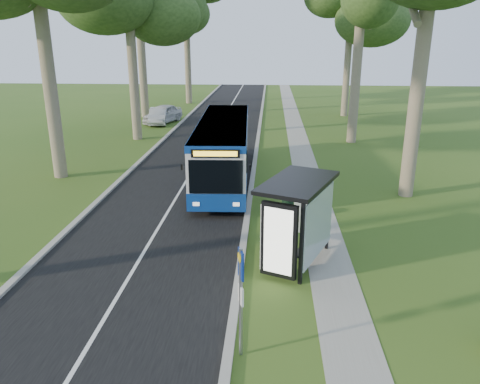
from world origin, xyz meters
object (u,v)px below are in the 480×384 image
object	(u,v)px
bus	(224,149)
litter_bin	(288,207)
bus_stop_sign	(241,291)
car_silver	(158,116)
bus_shelter	(303,210)
car_white	(163,114)

from	to	relation	value
bus	litter_bin	distance (m)	6.48
bus_stop_sign	litter_bin	distance (m)	9.27
bus	litter_bin	world-z (taller)	bus
car_silver	bus_shelter	bearing A→B (deg)	-75.93
litter_bin	bus	bearing A→B (deg)	120.45
bus_stop_sign	car_white	bearing A→B (deg)	87.43
bus_stop_sign	bus_shelter	bearing A→B (deg)	51.43
bus_shelter	car_white	xyz separation A→B (m)	(-10.62, 26.86, -1.25)
bus	car_white	world-z (taller)	bus
bus_stop_sign	bus_shelter	world-z (taller)	bus_shelter
bus_shelter	car_silver	xyz separation A→B (m)	(-10.89, 26.29, -1.36)
bus	bus_stop_sign	distance (m)	14.69
litter_bin	bus_stop_sign	bearing A→B (deg)	-98.75
bus_shelter	car_white	distance (m)	28.91
bus	bus_shelter	distance (m)	10.58
litter_bin	car_white	distance (m)	24.66
bus	bus_stop_sign	xyz separation A→B (m)	(1.84, -14.57, 0.11)
litter_bin	car_silver	size ratio (longest dim) A/B	0.22
car_silver	bus	bearing A→B (deg)	-74.15
bus_stop_sign	litter_bin	world-z (taller)	bus_stop_sign
bus_stop_sign	litter_bin	size ratio (longest dim) A/B	3.03
bus_stop_sign	bus	bearing A→B (deg)	78.76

